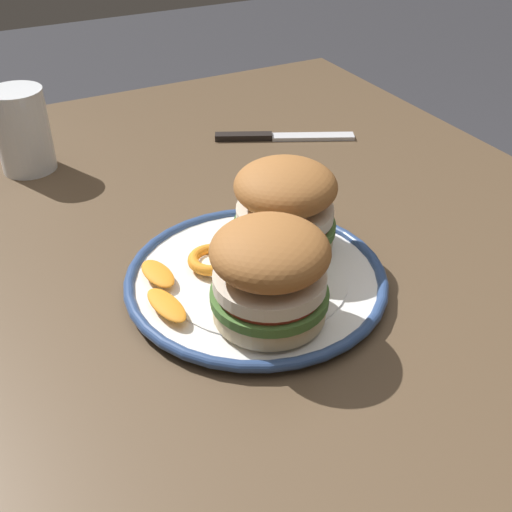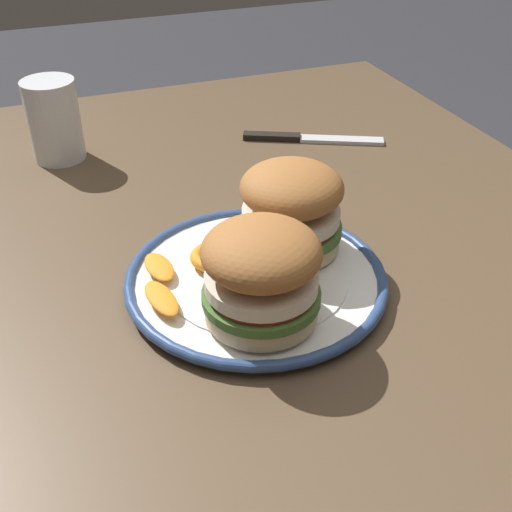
{
  "view_description": "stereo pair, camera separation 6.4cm",
  "coord_description": "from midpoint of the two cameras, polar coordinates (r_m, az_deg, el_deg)",
  "views": [
    {
      "loc": [
        0.53,
        -0.29,
        1.15
      ],
      "look_at": [
        0.04,
        -0.04,
        0.77
      ],
      "focal_mm": 44.65,
      "sensor_mm": 36.0,
      "label": 1
    },
    {
      "loc": [
        0.55,
        -0.23,
        1.15
      ],
      "look_at": [
        0.04,
        -0.04,
        0.77
      ],
      "focal_mm": 44.65,
      "sensor_mm": 36.0,
      "label": 2
    }
  ],
  "objects": [
    {
      "name": "dining_table",
      "position": [
        0.79,
        3.79,
        -6.5
      ],
      "size": [
        1.21,
        0.91,
        0.73
      ],
      "color": "brown",
      "rests_on": "ground"
    },
    {
      "name": "dinner_plate",
      "position": [
        0.69,
        2.67,
        -2.19
      ],
      "size": [
        0.28,
        0.28,
        0.02
      ],
      "color": "white",
      "rests_on": "dining_table"
    },
    {
      "name": "sandwich_half_left",
      "position": [
        0.7,
        5.65,
        4.48
      ],
      "size": [
        0.16,
        0.16,
        0.1
      ],
      "color": "beige",
      "rests_on": "dinner_plate"
    },
    {
      "name": "sandwich_half_right",
      "position": [
        0.6,
        3.55,
        -1.58
      ],
      "size": [
        0.16,
        0.16,
        0.1
      ],
      "color": "beige",
      "rests_on": "dinner_plate"
    },
    {
      "name": "orange_peel_curled",
      "position": [
        0.7,
        -1.19,
        -0.1
      ],
      "size": [
        0.07,
        0.07,
        0.01
      ],
      "color": "orange",
      "rests_on": "dinner_plate"
    },
    {
      "name": "orange_peel_strip_long",
      "position": [
        0.69,
        -6.06,
        -1.06
      ],
      "size": [
        0.06,
        0.03,
        0.01
      ],
      "color": "orange",
      "rests_on": "dinner_plate"
    },
    {
      "name": "orange_peel_strip_short",
      "position": [
        0.64,
        -5.67,
        -3.89
      ],
      "size": [
        0.07,
        0.04,
        0.01
      ],
      "color": "orange",
      "rests_on": "dinner_plate"
    },
    {
      "name": "drinking_glass",
      "position": [
        0.98,
        -15.77,
        11.1
      ],
      "size": [
        0.08,
        0.08,
        0.12
      ],
      "color": "white",
      "rests_on": "dining_table"
    },
    {
      "name": "table_knife",
      "position": [
        1.02,
        6.03,
        10.36
      ],
      "size": [
        0.11,
        0.21,
        0.01
      ],
      "color": "silver",
      "rests_on": "dining_table"
    }
  ]
}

